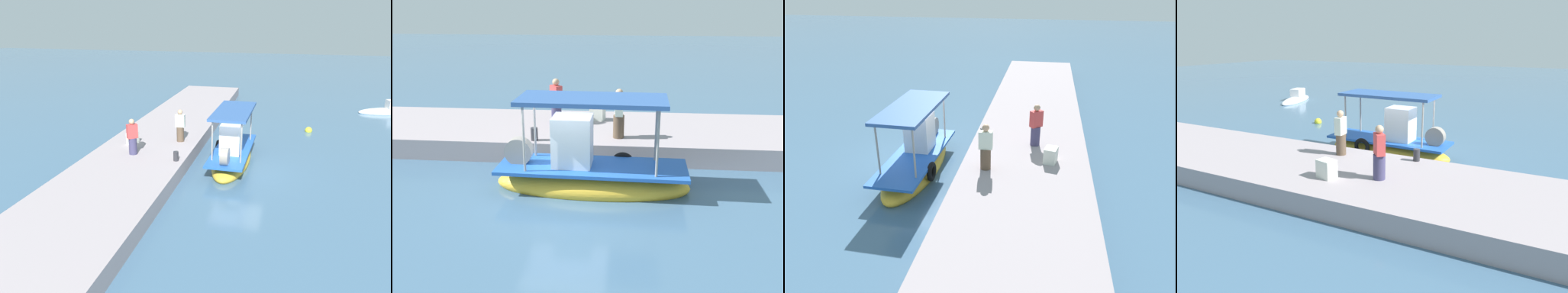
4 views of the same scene
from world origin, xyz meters
TOP-DOWN VIEW (x-y plane):
  - ground_plane at (0.00, 0.00)m, footprint 120.00×120.00m
  - dock_quay at (0.00, -4.66)m, footprint 36.00×4.73m
  - main_fishing_boat at (-0.66, -0.38)m, footprint 5.68×1.91m
  - fisherman_near_bollard at (-1.43, -3.25)m, footprint 0.40×0.50m
  - fisherman_by_crate at (1.02, -4.93)m, footprint 0.55×0.55m
  - mooring_bollard at (1.42, -2.67)m, footprint 0.24×0.24m
  - cargo_crate at (-0.53, -5.57)m, footprint 0.63×0.55m
  - marker_buoy at (-7.35, 3.57)m, footprint 0.44×0.44m
  - moored_boat_near at (-13.93, 9.77)m, footprint 2.45×4.89m

SIDE VIEW (x-z plane):
  - ground_plane at x=0.00m, z-range 0.00..0.00m
  - marker_buoy at x=-7.35m, z-range -0.13..0.31m
  - moored_boat_near at x=-13.93m, z-range -0.46..0.78m
  - dock_quay at x=0.00m, z-range 0.00..0.72m
  - main_fishing_boat at x=-0.66m, z-range -1.02..2.06m
  - mooring_bollard at x=1.42m, z-range 0.72..1.16m
  - cargo_crate at x=-0.53m, z-range 0.72..1.31m
  - fisherman_near_bollard at x=-1.43m, z-range 0.64..2.36m
  - fisherman_by_crate at x=1.02m, z-range 0.64..2.38m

